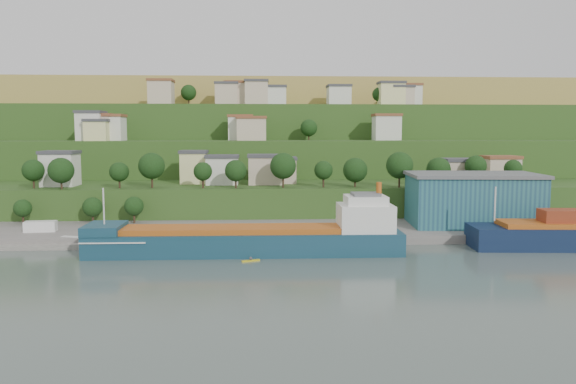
{
  "coord_description": "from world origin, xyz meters",
  "views": [
    {
      "loc": [
        -4.84,
        -105.32,
        24.69
      ],
      "look_at": [
        1.53,
        15.0,
        11.89
      ],
      "focal_mm": 35.0,
      "sensor_mm": 36.0,
      "label": 1
    }
  ],
  "objects": [
    {
      "name": "hillside",
      "position": [
        -0.01,
        168.69,
        0.09
      ],
      "size": [
        360.0,
        211.09,
        96.0
      ],
      "color": "#284719",
      "rests_on": "ground"
    },
    {
      "name": "caravan",
      "position": [
        -54.98,
        24.81,
        2.81
      ],
      "size": [
        7.15,
        3.56,
        3.22
      ],
      "primitive_type": "cube",
      "rotation": [
        0.0,
        0.0,
        0.1
      ],
      "color": "white",
      "rests_on": "pebble_beach"
    },
    {
      "name": "kayak_orange",
      "position": [
        -10.89,
        3.82,
        0.27
      ],
      "size": [
        3.69,
        1.33,
        0.91
      ],
      "rotation": [
        0.0,
        0.0,
        0.2
      ],
      "color": "orange",
      "rests_on": "ground"
    },
    {
      "name": "pebble_beach",
      "position": [
        -55.0,
        22.0,
        0.0
      ],
      "size": [
        40.0,
        18.0,
        2.4
      ],
      "primitive_type": "cube",
      "color": "slate",
      "rests_on": "ground"
    },
    {
      "name": "dinghy",
      "position": [
        -45.91,
        17.86,
        1.63
      ],
      "size": [
        4.6,
        2.8,
        0.86
      ],
      "primitive_type": "cube",
      "rotation": [
        0.0,
        0.0,
        -0.29
      ],
      "color": "silver",
      "rests_on": "pebble_beach"
    },
    {
      "name": "quay",
      "position": [
        20.0,
        28.0,
        0.0
      ],
      "size": [
        220.0,
        26.0,
        4.0
      ],
      "primitive_type": "cube",
      "color": "slate",
      "rests_on": "ground"
    },
    {
      "name": "warehouse",
      "position": [
        47.69,
        28.85,
        8.43
      ],
      "size": [
        32.45,
        21.48,
        12.8
      ],
      "rotation": [
        0.0,
        0.0,
        -0.08
      ],
      "color": "navy",
      "rests_on": "quay"
    },
    {
      "name": "cargo_ship_near",
      "position": [
        -5.45,
        7.7,
        2.62
      ],
      "size": [
        63.88,
        10.43,
        16.41
      ],
      "rotation": [
        0.0,
        0.0,
        -0.01
      ],
      "color": "#123945",
      "rests_on": "ground"
    },
    {
      "name": "kayak_yellow",
      "position": [
        -6.42,
        0.87,
        0.27
      ],
      "size": [
        3.59,
        1.84,
        0.9
      ],
      "rotation": [
        0.0,
        0.0,
        0.35
      ],
      "color": "gold",
      "rests_on": "ground"
    },
    {
      "name": "ground",
      "position": [
        0.0,
        0.0,
        0.0
      ],
      "size": [
        500.0,
        500.0,
        0.0
      ],
      "primitive_type": "plane",
      "color": "#45544C",
      "rests_on": "ground"
    }
  ]
}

